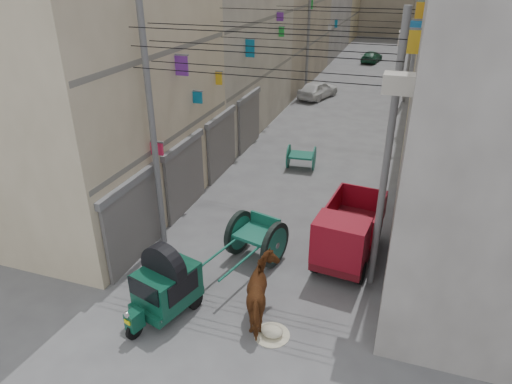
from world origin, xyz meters
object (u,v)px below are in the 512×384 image
at_px(second_cart, 301,157).
at_px(distant_car_green, 372,57).
at_px(mini_truck, 346,238).
at_px(auto_rickshaw, 165,284).
at_px(distant_car_grey, 396,80).
at_px(tonga_cart, 256,238).
at_px(horse, 264,294).
at_px(distant_car_white, 318,89).
at_px(feed_sack, 272,331).

xyz_separation_m(second_cart, distant_car_green, (0.37, 28.49, -0.08)).
height_order(mini_truck, second_cart, mini_truck).
bearing_deg(auto_rickshaw, mini_truck, 58.24).
relative_size(distant_car_grey, distant_car_green, 1.09).
bearing_deg(mini_truck, auto_rickshaw, -131.85).
relative_size(tonga_cart, horse, 1.75).
bearing_deg(auto_rickshaw, distant_car_grey, 97.23).
height_order(horse, distant_car_green, horse).
distance_m(distant_car_grey, distant_car_green, 11.00).
bearing_deg(distant_car_green, tonga_cart, 99.12).
bearing_deg(distant_car_white, tonga_cart, 115.64).
distance_m(tonga_cart, distant_car_grey, 25.89).
bearing_deg(distant_car_green, distant_car_white, 90.68).
relative_size(mini_truck, distant_car_white, 0.99).
xyz_separation_m(second_cart, distant_car_grey, (3.34, 17.90, 0.04)).
height_order(mini_truck, distant_car_green, mini_truck).
relative_size(feed_sack, horse, 0.29).
distance_m(tonga_cart, distant_car_green, 36.31).
distance_m(auto_rickshaw, distant_car_white, 24.25).
relative_size(tonga_cart, distant_car_grey, 0.89).
height_order(auto_rickshaw, mini_truck, mini_truck).
bearing_deg(horse, feed_sack, 109.23).
bearing_deg(tonga_cart, feed_sack, -50.08).
relative_size(second_cart, distant_car_grey, 0.35).
bearing_deg(distant_car_white, distant_car_green, -79.04).
bearing_deg(feed_sack, tonga_cart, 115.24).
height_order(tonga_cart, feed_sack, tonga_cart).
xyz_separation_m(tonga_cart, distant_car_white, (-2.29, 20.90, -0.14)).
xyz_separation_m(auto_rickshaw, distant_car_white, (-0.77, 24.24, -0.34)).
bearing_deg(auto_rickshaw, tonga_cart, 81.58).
xyz_separation_m(mini_truck, distant_car_green, (-2.84, 35.69, -0.45)).
distance_m(distant_car_white, distant_car_grey, 7.13).
xyz_separation_m(mini_truck, horse, (-1.71, -3.35, -0.12)).
bearing_deg(second_cart, horse, -87.01).
relative_size(auto_rickshaw, mini_truck, 0.65).
bearing_deg(horse, second_cart, -100.09).
distance_m(distant_car_white, distant_car_green, 15.58).
relative_size(distant_car_white, distant_car_grey, 0.96).
relative_size(tonga_cart, distant_car_white, 0.94).
xyz_separation_m(mini_truck, feed_sack, (-1.30, -3.89, -0.83)).
bearing_deg(horse, distant_car_grey, -111.87).
bearing_deg(auto_rickshaw, second_cart, 100.13).
relative_size(mini_truck, distant_car_green, 1.03).
distance_m(second_cart, horse, 10.66).
distance_m(second_cart, feed_sack, 11.26).
xyz_separation_m(distant_car_white, distant_car_green, (2.29, 15.41, -0.12)).
bearing_deg(mini_truck, second_cart, 119.94).
height_order(feed_sack, horse, horse).
bearing_deg(feed_sack, second_cart, 99.77).
relative_size(distant_car_white, distant_car_green, 1.04).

